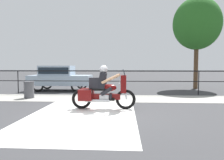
{
  "coord_description": "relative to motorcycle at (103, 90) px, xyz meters",
  "views": [
    {
      "loc": [
        1.06,
        -7.2,
        1.59
      ],
      "look_at": [
        0.53,
        1.62,
        1.02
      ],
      "focal_mm": 35.0,
      "sensor_mm": 36.0,
      "label": 1
    }
  ],
  "objects": [
    {
      "name": "fence_railing",
      "position": [
        -0.25,
        4.26,
        0.34
      ],
      "size": [
        36.0,
        0.05,
        1.34
      ],
      "color": "black",
      "rests_on": "ground"
    },
    {
      "name": "ground_plane",
      "position": [
        -0.25,
        -0.73,
        -0.71
      ],
      "size": [
        120.0,
        120.0,
        0.0
      ],
      "primitive_type": "plane",
      "color": "#38383A"
    },
    {
      "name": "motorcycle",
      "position": [
        0.0,
        0.0,
        0.0
      ],
      "size": [
        2.37,
        0.76,
        1.61
      ],
      "rotation": [
        0.0,
        0.0,
        -0.05
      ],
      "color": "black",
      "rests_on": "ground"
    },
    {
      "name": "parked_car",
      "position": [
        -3.42,
        5.89,
        0.22
      ],
      "size": [
        3.9,
        1.74,
        1.61
      ],
      "rotation": [
        0.0,
        0.0,
        -0.02
      ],
      "color": "#9EB2C6",
      "rests_on": "ground"
    },
    {
      "name": "tree_behind_sign",
      "position": [
        5.74,
        7.61,
        3.77
      ],
      "size": [
        3.25,
        3.25,
        6.29
      ],
      "color": "brown",
      "rests_on": "ground"
    },
    {
      "name": "sidewalk_band",
      "position": [
        -0.25,
        2.67,
        -0.7
      ],
      "size": [
        44.0,
        2.4,
        0.01
      ],
      "primitive_type": "cube",
      "color": "#99968E",
      "rests_on": "ground"
    },
    {
      "name": "crosswalk_band",
      "position": [
        -0.57,
        -0.93,
        -0.7
      ],
      "size": [
        3.42,
        6.0,
        0.01
      ],
      "primitive_type": "cube",
      "color": "silver",
      "rests_on": "ground"
    },
    {
      "name": "trash_bin",
      "position": [
        -3.92,
        2.5,
        -0.29
      ],
      "size": [
        0.5,
        0.5,
        0.84
      ],
      "color": "#515156",
      "rests_on": "ground"
    }
  ]
}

